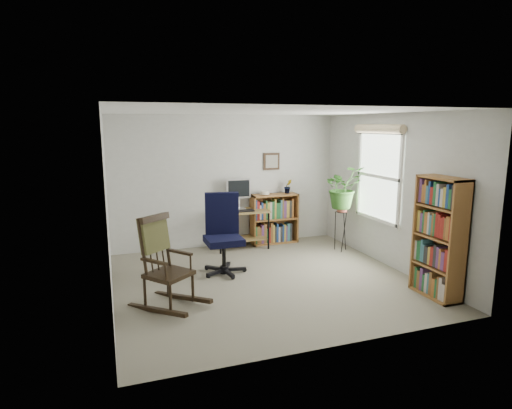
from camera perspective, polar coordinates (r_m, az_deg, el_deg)
name	(u,v)px	position (r m, az deg, el deg)	size (l,w,h in m)	color
floor	(265,280)	(6.31, 1.22, -10.05)	(4.20, 4.00, 0.00)	gray
ceiling	(266,112)	(5.91, 1.31, 12.29)	(4.20, 4.00, 0.00)	white
wall_back	(227,181)	(7.88, -3.85, 3.10)	(4.20, 0.00, 2.40)	silver
wall_front	(338,232)	(4.22, 10.84, -3.68)	(4.20, 0.00, 2.40)	silver
wall_left	(107,209)	(5.62, -19.21, -0.51)	(0.00, 4.00, 2.40)	silver
wall_right	(391,191)	(7.00, 17.59, 1.68)	(0.00, 4.00, 2.40)	silver
window	(378,177)	(7.19, 15.99, 3.60)	(0.12, 1.20, 1.50)	white
desk	(241,229)	(7.80, -2.01, -3.31)	(0.98, 0.54, 0.70)	olive
monitor	(239,194)	(7.80, -2.34, 1.43)	(0.46, 0.16, 0.56)	silver
keyboard	(243,211)	(7.60, -1.76, -0.85)	(0.40, 0.15, 0.03)	black
office_chair	(224,234)	(6.43, -4.34, -3.94)	(0.67, 0.67, 1.23)	black
rocking_chair	(169,262)	(5.36, -11.59, -7.47)	(0.60, 1.00, 1.16)	black
low_bookshelf	(274,219)	(8.10, 2.44, -1.90)	(0.89, 0.30, 0.94)	#956130
tall_bookshelf	(439,238)	(6.01, 23.24, -4.10)	(0.30, 0.69, 1.58)	#956130
plant_stand	(341,228)	(7.76, 11.30, -3.08)	(0.23, 0.23, 0.84)	black
spider_plant	(344,167)	(7.58, 11.60, 4.94)	(1.69, 1.88, 1.46)	#2E6122
potted_plant_small	(288,190)	(8.12, 4.28, 1.88)	(0.13, 0.24, 0.11)	#2E6122
framed_picture	(272,161)	(8.08, 2.11, 5.76)	(0.32, 0.04, 0.32)	black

